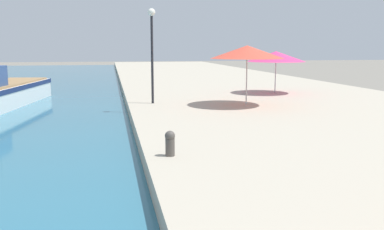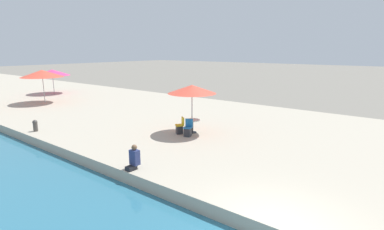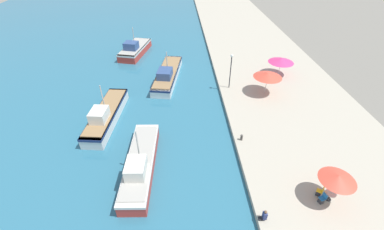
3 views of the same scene
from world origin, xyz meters
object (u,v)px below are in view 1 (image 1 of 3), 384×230
at_px(cafe_umbrella_striped, 276,56).
at_px(mooring_bollard, 170,143).
at_px(lamppost, 152,40).
at_px(cafe_umbrella_white, 247,52).

relative_size(cafe_umbrella_striped, mooring_bollard, 5.31).
distance_m(mooring_bollard, lamppost, 10.69).
relative_size(cafe_umbrella_white, cafe_umbrella_striped, 1.00).
bearing_deg(cafe_umbrella_striped, cafe_umbrella_white, -124.86).
distance_m(cafe_umbrella_striped, mooring_bollard, 15.97).
xyz_separation_m(cafe_umbrella_white, mooring_bollard, (-4.86, -8.73, -2.16)).
xyz_separation_m(cafe_umbrella_white, cafe_umbrella_striped, (3.37, 4.84, -0.33)).
xyz_separation_m(cafe_umbrella_striped, mooring_bollard, (-8.23, -13.57, -1.83)).
height_order(mooring_bollard, lamppost, lamppost).
bearing_deg(cafe_umbrella_white, mooring_bollard, -119.09).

